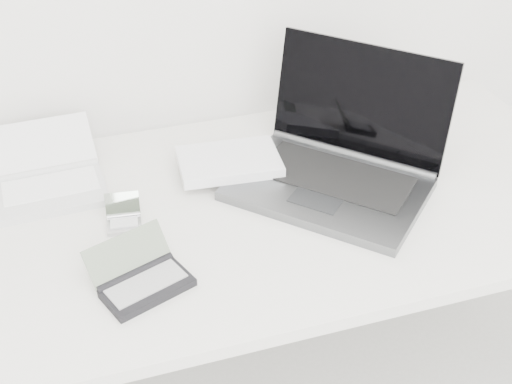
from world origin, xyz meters
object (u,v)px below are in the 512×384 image
object	(u,v)px
palmtop_charcoal	(142,279)
laptop_large	(319,163)
netbook_open_white	(49,178)
desk	(263,218)

from	to	relation	value
palmtop_charcoal	laptop_large	bearing A→B (deg)	6.85
laptop_large	palmtop_charcoal	distance (m)	0.53
netbook_open_white	palmtop_charcoal	distance (m)	0.44
laptop_large	netbook_open_white	size ratio (longest dim) A/B	1.97
laptop_large	netbook_open_white	world-z (taller)	laptop_large
desk	palmtop_charcoal	bearing A→B (deg)	-148.04
netbook_open_white	palmtop_charcoal	bearing A→B (deg)	-72.65
desk	netbook_open_white	bearing A→B (deg)	155.03
laptop_large	netbook_open_white	bearing A→B (deg)	-149.46
netbook_open_white	palmtop_charcoal	world-z (taller)	netbook_open_white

